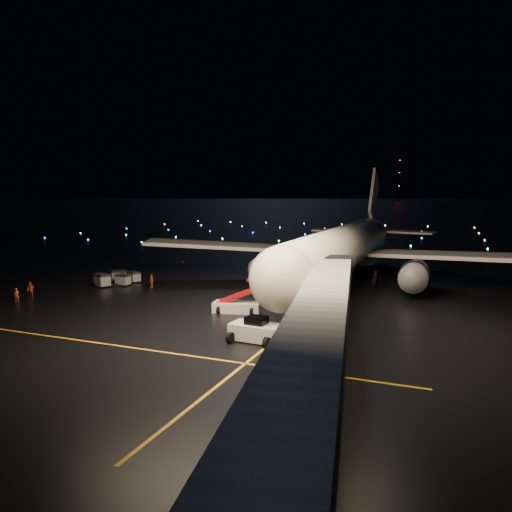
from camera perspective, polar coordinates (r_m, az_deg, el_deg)
The scene contains 20 objects.
ground at distance 343.67m, azimuth 17.87°, elevation 4.85°, with size 2000.00×2000.00×0.00m, color black.
lane_centre at distance 60.46m, azimuth 8.26°, elevation -4.73°, with size 0.25×80.00×0.02m, color gold.
lane_cross at distance 46.63m, azimuth -21.01°, elevation -8.77°, with size 60.00×0.25×0.02m, color gold.
jet_bridge at distance 20.87m, azimuth 5.39°, elevation -18.96°, with size 14.00×58.00×6.60m, color #989898, non-canonical shape.
airliner at distance 69.62m, azimuth 10.45°, elevation 3.78°, with size 59.37×56.40×16.82m, color silver, non-canonical shape.
pushback_tug at distance 42.65m, azimuth 0.06°, elevation -8.31°, with size 4.41×2.31×2.10m, color silver.
belt_loader at distance 52.37m, azimuth -2.18°, elevation -4.57°, with size 7.28×1.99×3.53m, color silver, non-canonical shape.
crew_a at distance 63.63m, azimuth -25.68°, elevation -4.04°, with size 0.60×0.39×1.63m, color #F7561A.
crew_b at distance 65.81m, azimuth -24.37°, elevation -3.51°, with size 0.91×0.71×1.88m, color #F7561A.
crew_c at distance 67.42m, azimuth -11.84°, elevation -2.81°, with size 1.03×0.43×1.76m, color #F7561A.
safety_cone_0 at distance 60.93m, azimuth 2.79°, elevation -4.34°, with size 0.45×0.45×0.51m, color #FA3910.
safety_cone_1 at distance 70.88m, azimuth -1.01°, elevation -2.68°, with size 0.44×0.44×0.50m, color #FA3910.
safety_cone_2 at distance 65.82m, azimuth -0.29°, elevation -3.47°, with size 0.42×0.42×0.47m, color #FA3910.
safety_cone_3 at distance 90.45m, azimuth -8.40°, elevation -0.59°, with size 0.44×0.44×0.50m, color #FA3910.
radio_mast at distance 787.41m, azimuth 16.06°, elevation 8.42°, with size 1.80×1.80×64.00m, color black.
taxiway_lights at distance 151.23m, azimuth 12.18°, elevation 2.44°, with size 164.00×92.00×0.36m, color black, non-canonical shape.
baggage_cart_0 at distance 71.91m, azimuth -13.80°, elevation -2.34°, with size 1.77×1.24×1.51m, color gray.
baggage_cart_1 at distance 69.87m, azimuth -14.95°, elevation -2.65°, with size 1.79×1.26×1.53m, color gray.
baggage_cart_2 at distance 73.52m, azimuth -15.33°, elevation -2.17°, with size 1.80×1.26×1.53m, color gray.
baggage_cart_3 at distance 69.55m, azimuth -17.17°, elevation -2.67°, with size 2.08×1.45×1.77m, color gray.
Camera 1 is at (26.06, -42.45, 12.52)m, focal length 35.00 mm.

